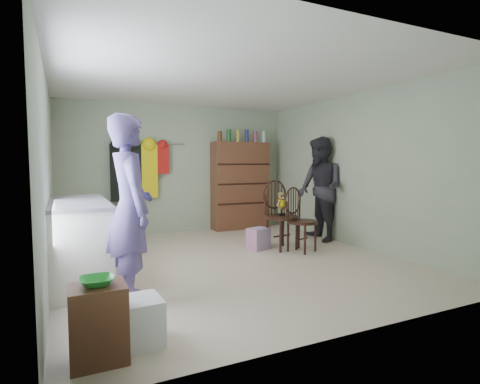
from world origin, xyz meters
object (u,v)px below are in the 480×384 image
dresser (240,185)px  chair_far (299,217)px  chair_front (280,211)px  counter (79,240)px

dresser → chair_far: bearing=-91.1°
chair_front → dresser: size_ratio=0.54×
counter → dresser: size_ratio=0.90×
counter → chair_front: bearing=6.6°
chair_front → chair_far: (0.18, -0.27, -0.08)m
counter → chair_far: (3.16, 0.07, 0.07)m
counter → chair_front: chair_front is taller
counter → chair_far: 3.16m
chair_front → chair_far: size_ratio=1.10×
counter → chair_front: (2.97, 0.34, 0.14)m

